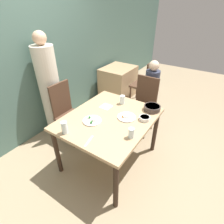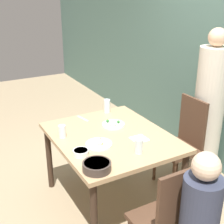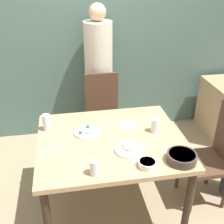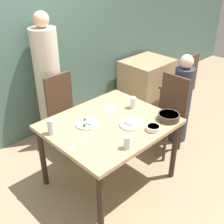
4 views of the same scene
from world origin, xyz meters
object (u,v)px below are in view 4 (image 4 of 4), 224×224
Objects in this scene: chair_adult_spot at (66,112)px; person_child at (181,102)px; bowl_curry at (169,117)px; chair_child_spot at (168,113)px; glass_water_tall at (51,127)px; person_adult at (49,84)px; plate_rice_adult at (131,124)px.

chair_adult_spot is 0.82× the size of person_child.
person_child is at bearing 22.95° from bowl_curry.
person_child is (0.29, -0.00, 0.05)m from chair_child_spot.
chair_adult_spot reaches higher than bowl_curry.
bowl_curry is at bearing -31.99° from glass_water_tall.
person_adult reaches higher than chair_child_spot.
chair_adult_spot is 0.42m from person_adult.
person_adult is (-0.89, 1.25, 0.27)m from chair_child_spot.
chair_child_spot is 1.54m from glass_water_tall.
person_child reaches higher than chair_child_spot.
person_child is 8.04× the size of glass_water_tall.
chair_child_spot is at bearing -54.43° from person_adult.
chair_adult_spot is at bearing -135.93° from chair_child_spot.
chair_adult_spot is 0.91m from glass_water_tall.
person_child is 1.81m from glass_water_tall.
bowl_curry is at bearing -56.02° from chair_child_spot.
bowl_curry is (-0.48, -0.32, 0.28)m from chair_child_spot.
chair_adult_spot is 1.49m from person_child.
glass_water_tall is at bearing 148.01° from bowl_curry.
plate_rice_adult is at bearing -87.01° from chair_adult_spot.
chair_child_spot is 0.58× the size of person_adult.
chair_adult_spot is 6.57× the size of glass_water_tall.
glass_water_tall is at bearing -133.48° from chair_adult_spot.
plate_rice_adult is at bearing -33.47° from glass_water_tall.
chair_adult_spot is at bearing 92.99° from plate_rice_adult.
person_adult is at bearing 92.28° from plate_rice_adult.
chair_adult_spot is 1.28m from chair_child_spot.
chair_adult_spot is at bearing -90.00° from person_adult.
person_adult is 7.19× the size of plate_rice_adult.
person_adult is at bearing 58.10° from glass_water_tall.
person_adult reaches higher than bowl_curry.
bowl_curry is at bearing -157.05° from person_child.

